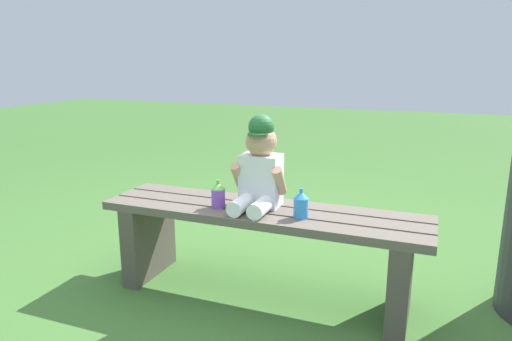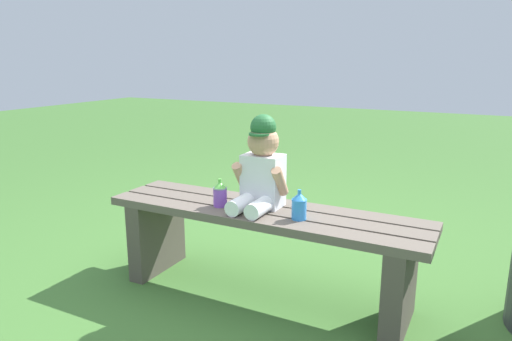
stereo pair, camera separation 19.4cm
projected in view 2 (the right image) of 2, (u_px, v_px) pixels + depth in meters
ground_plane at (263, 295)px, 2.12m from camera, size 16.00×16.00×0.00m
park_bench at (263, 238)px, 2.05m from camera, size 1.43×0.35×0.41m
child_figure at (261, 168)px, 2.01m from camera, size 0.23×0.27×0.40m
sippy_cup_left at (220, 193)px, 2.04m from camera, size 0.06×0.06×0.12m
sippy_cup_right at (299, 205)px, 1.88m from camera, size 0.06×0.06×0.12m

